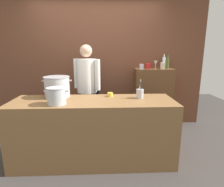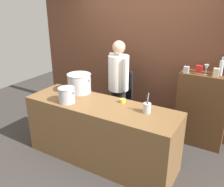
{
  "view_description": "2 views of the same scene",
  "coord_description": "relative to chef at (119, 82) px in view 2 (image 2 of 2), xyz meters",
  "views": [
    {
      "loc": [
        0.15,
        -2.48,
        1.57
      ],
      "look_at": [
        0.27,
        0.36,
        0.91
      ],
      "focal_mm": 30.03,
      "sensor_mm": 36.0,
      "label": 1
    },
    {
      "loc": [
        1.69,
        -2.55,
        2.27
      ],
      "look_at": [
        0.01,
        0.31,
        0.96
      ],
      "focal_mm": 38.61,
      "sensor_mm": 36.0,
      "label": 2
    }
  ],
  "objects": [
    {
      "name": "spice_tin_silver",
      "position": [
        1.01,
        0.3,
        0.29
      ],
      "size": [
        0.07,
        0.07,
        0.1
      ],
      "primitive_type": "cube",
      "color": "#B2B2B7",
      "rests_on": "bar_cabinet"
    },
    {
      "name": "wine_glass_wide",
      "position": [
        1.29,
        0.33,
        0.36
      ],
      "size": [
        0.07,
        0.07,
        0.16
      ],
      "color": "silver",
      "rests_on": "bar_cabinet"
    },
    {
      "name": "prep_counter",
      "position": [
        0.15,
        -0.79,
        -0.51
      ],
      "size": [
        2.23,
        0.7,
        0.9
      ],
      "primitive_type": "cube",
      "color": "brown",
      "rests_on": "ground_plane"
    },
    {
      "name": "spice_tin_red",
      "position": [
        1.17,
        0.44,
        0.29
      ],
      "size": [
        0.09,
        0.09,
        0.1
      ],
      "primitive_type": "cube",
      "color": "red",
      "rests_on": "bar_cabinet"
    },
    {
      "name": "butter_jar",
      "position": [
        0.39,
        -0.58,
        -0.04
      ],
      "size": [
        0.08,
        0.08,
        0.06
      ],
      "primitive_type": "cylinder",
      "color": "yellow",
      "rests_on": "prep_counter"
    },
    {
      "name": "stockpot_small",
      "position": [
        -0.3,
        -0.96,
        0.04
      ],
      "size": [
        0.3,
        0.24,
        0.22
      ],
      "color": "#B7BABF",
      "rests_on": "prep_counter"
    },
    {
      "name": "spice_tin_cream",
      "position": [
        1.44,
        0.33,
        0.3
      ],
      "size": [
        0.08,
        0.08,
        0.12
      ],
      "primitive_type": "cube",
      "color": "beige",
      "rests_on": "bar_cabinet"
    },
    {
      "name": "stockpot_large",
      "position": [
        -0.39,
        -0.56,
        0.08
      ],
      "size": [
        0.43,
        0.37,
        0.3
      ],
      "color": "#B7BABF",
      "rests_on": "prep_counter"
    },
    {
      "name": "utensil_crock",
      "position": [
        0.81,
        -0.7,
        0.0
      ],
      "size": [
        0.1,
        0.1,
        0.27
      ],
      "color": "#B7BABF",
      "rests_on": "prep_counter"
    },
    {
      "name": "chef",
      "position": [
        0.0,
        0.0,
        0.0
      ],
      "size": [
        0.47,
        0.41,
        1.66
      ],
      "rotation": [
        0.0,
        0.0,
        2.63
      ],
      "color": "black",
      "rests_on": "ground_plane"
    },
    {
      "name": "brick_back_panel",
      "position": [
        0.15,
        0.61,
        0.54
      ],
      "size": [
        4.4,
        0.1,
        3.0
      ],
      "primitive_type": "cube",
      "color": "brown",
      "rests_on": "ground_plane"
    },
    {
      "name": "bar_cabinet",
      "position": [
        1.3,
        0.4,
        -0.36
      ],
      "size": [
        0.76,
        0.32,
        1.21
      ],
      "primitive_type": "cube",
      "color": "brown",
      "rests_on": "ground_plane"
    },
    {
      "name": "ground_plane",
      "position": [
        0.15,
        -0.79,
        -0.96
      ],
      "size": [
        8.0,
        8.0,
        0.0
      ],
      "primitive_type": "plane",
      "color": "#383330"
    },
    {
      "name": "wine_bottle_clear",
      "position": [
        1.48,
        0.42,
        0.36
      ],
      "size": [
        0.06,
        0.06,
        0.3
      ],
      "color": "silver",
      "rests_on": "bar_cabinet"
    }
  ]
}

